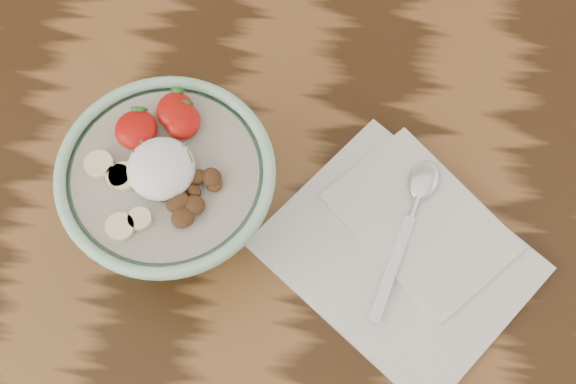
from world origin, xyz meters
The scene contains 4 objects.
table centered at (0.00, 0.00, 65.70)cm, with size 160.00×90.00×75.00cm.
breakfast_bowl centered at (1.44, 8.57, 82.17)cm, with size 20.87×20.87×14.24cm.
napkin centered at (25.37, 7.52, 75.65)cm, with size 32.24×31.26×1.54cm.
spoon centered at (26.15, 12.52, 76.96)cm, with size 6.72×18.79×0.99cm.
Camera 1 is at (16.72, -20.93, 154.68)cm, focal length 50.00 mm.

